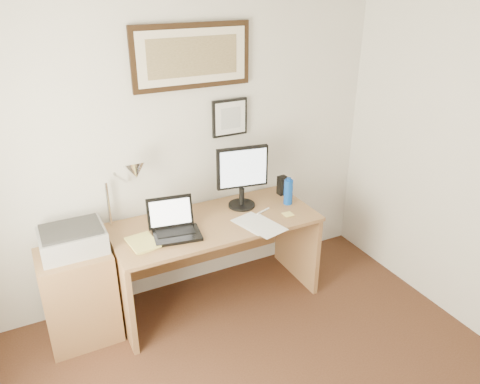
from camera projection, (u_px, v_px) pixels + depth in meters
wall_back at (177, 149)px, 3.67m from camera, size 3.50×0.02×2.50m
side_cabinet at (80, 296)px, 3.41m from camera, size 0.50×0.40×0.73m
water_bottle at (288, 192)px, 3.87m from camera, size 0.07×0.07×0.21m
bottle_cap at (289, 179)px, 3.82m from camera, size 0.04×0.04×0.02m
speaker at (282, 185)px, 4.05m from camera, size 0.08×0.07×0.17m
paper_sheet_a at (255, 223)px, 3.60m from camera, size 0.30×0.37×0.00m
paper_sheet_b at (263, 226)px, 3.56m from camera, size 0.29×0.37×0.00m
sticky_pad at (288, 214)px, 3.73m from camera, size 0.08×0.08×0.01m
marker_pen at (263, 211)px, 3.78m from camera, size 0.14×0.06×0.02m
book at (130, 247)px, 3.28m from camera, size 0.21×0.27×0.02m
desk at (211, 242)px, 3.81m from camera, size 1.60×0.70×0.75m
laptop at (175, 227)px, 3.44m from camera, size 0.37×0.35×0.26m
lcd_monitor at (242, 174)px, 3.74m from camera, size 0.42×0.22×0.52m
printer at (72, 239)px, 3.26m from camera, size 0.44×0.34×0.18m
desk_lamp at (133, 174)px, 3.38m from camera, size 0.29×0.27×0.53m
picture_large at (192, 56)px, 3.41m from camera, size 0.92×0.04×0.47m
picture_small at (230, 118)px, 3.75m from camera, size 0.30×0.03×0.30m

